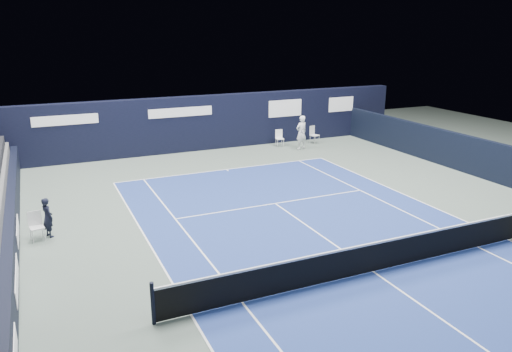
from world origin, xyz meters
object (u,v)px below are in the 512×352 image
Objects in this scene: folding_chair_back_a at (279,137)px; tennis_player at (301,132)px; folding_chair_back_b at (314,133)px; line_judge_chair at (36,224)px; tennis_net at (375,256)px.

tennis_player is (0.80, -1.21, 0.42)m from folding_chair_back_a.
folding_chair_back_a is at bearing 154.53° from folding_chair_back_b.
line_judge_chair is 0.50× the size of tennis_player.
folding_chair_back_a is 16.22m from line_judge_chair.
tennis_net is 15.27m from tennis_player.
tennis_net is at bearing -135.83° from folding_chair_back_b.
folding_chair_back_b is at bearing 35.88° from tennis_player.
tennis_player is at bearing -165.34° from folding_chair_back_b.
folding_chair_back_b is at bearing 65.38° from tennis_net.
line_judge_chair is 16.29m from tennis_player.
tennis_net is at bearing -47.16° from line_judge_chair.
tennis_net is (-6.99, -15.26, -0.09)m from folding_chair_back_b.
folding_chair_back_b reaches higher than line_judge_chair.
tennis_player is (-1.44, -1.04, 0.38)m from folding_chair_back_b.
folding_chair_back_b is at bearing 4.96° from folding_chair_back_a.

